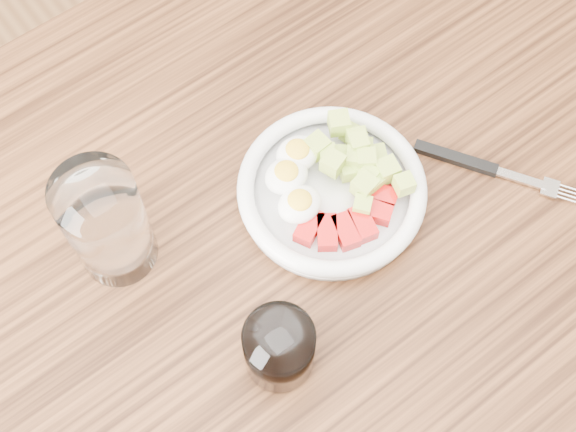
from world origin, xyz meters
name	(u,v)px	position (x,y,z in m)	size (l,w,h in m)	color
ground	(295,382)	(0.00, 0.00, 0.00)	(4.00, 4.00, 0.00)	brown
dining_table	(299,260)	(0.00, 0.00, 0.67)	(1.50, 0.90, 0.77)	brown
bowl	(332,188)	(0.06, 0.01, 0.79)	(0.23, 0.23, 0.06)	white
fork	(479,166)	(0.23, -0.07, 0.77)	(0.13, 0.19, 0.01)	black
water_glass	(106,223)	(-0.19, 0.10, 0.85)	(0.09, 0.09, 0.16)	white
coffee_glass	(279,349)	(-0.11, -0.11, 0.81)	(0.08, 0.08, 0.09)	white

